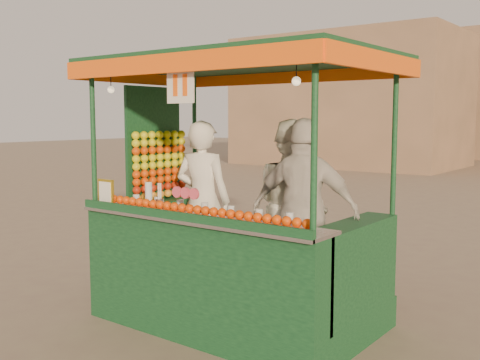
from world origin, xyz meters
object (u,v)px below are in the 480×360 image
Objects in this scene: juice_cart at (226,239)px; vendor_middle at (293,205)px; vendor_right at (305,211)px; vendor_left at (203,200)px.

vendor_middle is at bearing 48.53° from juice_cart.
juice_cart reaches higher than vendor_middle.
juice_cart is 1.67× the size of vendor_middle.
juice_cart reaches higher than vendor_right.
juice_cart is 1.69× the size of vendor_left.
vendor_left is at bearing -16.64° from vendor_right.
juice_cart is at bearing 73.04° from vendor_middle.
vendor_left is 0.99× the size of vendor_middle.
vendor_left is at bearing 153.37° from juice_cart.
juice_cart is at bearing 139.76° from vendor_left.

